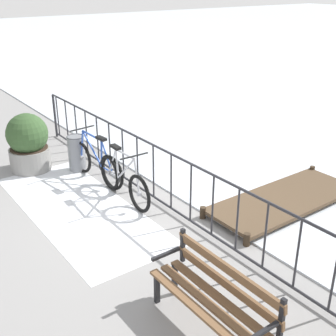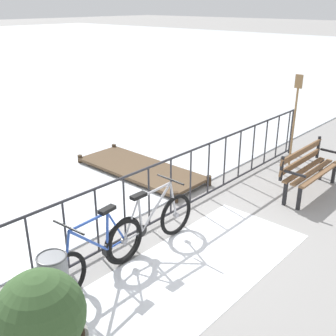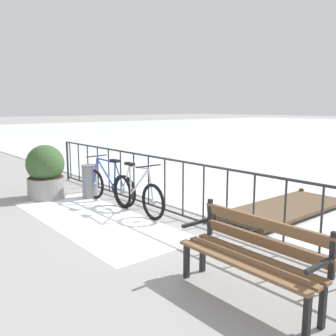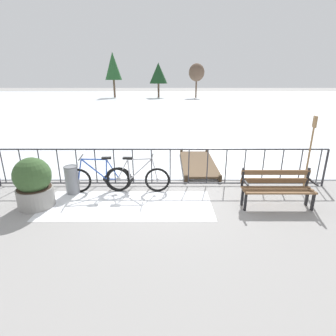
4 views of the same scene
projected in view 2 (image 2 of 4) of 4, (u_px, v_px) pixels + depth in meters
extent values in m
plane|color=gray|center=(160.00, 223.00, 6.69)|extent=(160.00, 160.00, 0.00)
cube|color=white|center=(187.00, 274.00, 5.42)|extent=(3.99, 1.57, 0.01)
cylinder|color=#2D2D33|center=(160.00, 163.00, 6.29)|extent=(9.00, 0.04, 0.04)
cylinder|color=#2D2D33|center=(160.00, 218.00, 6.66)|extent=(9.00, 0.04, 0.04)
cylinder|color=#2D2D33|center=(291.00, 132.00, 9.58)|extent=(0.06, 0.06, 1.05)
cylinder|color=#2D2D33|center=(30.00, 252.00, 4.91)|extent=(0.03, 0.03, 0.97)
cylinder|color=#2D2D33|center=(66.00, 235.00, 5.26)|extent=(0.03, 0.03, 0.97)
cylinder|color=#2D2D33|center=(97.00, 221.00, 5.61)|extent=(0.03, 0.03, 0.97)
cylinder|color=#2D2D33|center=(124.00, 208.00, 5.95)|extent=(0.03, 0.03, 0.97)
cylinder|color=#2D2D33|center=(149.00, 197.00, 6.30)|extent=(0.03, 0.03, 0.97)
cylinder|color=#2D2D33|center=(171.00, 186.00, 6.65)|extent=(0.03, 0.03, 0.97)
cylinder|color=#2D2D33|center=(191.00, 177.00, 7.00)|extent=(0.03, 0.03, 0.97)
cylinder|color=#2D2D33|center=(208.00, 169.00, 7.35)|extent=(0.03, 0.03, 0.97)
cylinder|color=#2D2D33|center=(225.00, 161.00, 7.70)|extent=(0.03, 0.03, 0.97)
cylinder|color=#2D2D33|center=(240.00, 154.00, 8.05)|extent=(0.03, 0.03, 0.97)
cylinder|color=#2D2D33|center=(253.00, 148.00, 8.39)|extent=(0.03, 0.03, 0.97)
cylinder|color=#2D2D33|center=(266.00, 142.00, 8.74)|extent=(0.03, 0.03, 0.97)
cylinder|color=#2D2D33|center=(277.00, 137.00, 9.09)|extent=(0.03, 0.03, 0.97)
cylinder|color=#2D2D33|center=(288.00, 132.00, 9.44)|extent=(0.03, 0.03, 0.97)
torus|color=black|center=(124.00, 242.00, 5.55)|extent=(0.66, 0.08, 0.66)
cylinder|color=gray|center=(124.00, 242.00, 5.55)|extent=(0.08, 0.06, 0.08)
torus|color=black|center=(176.00, 215.00, 6.26)|extent=(0.66, 0.08, 0.66)
cylinder|color=gray|center=(176.00, 215.00, 6.26)|extent=(0.08, 0.06, 0.08)
cylinder|color=#B2B2B7|center=(140.00, 215.00, 5.66)|extent=(0.08, 0.04, 0.53)
cylinder|color=#B2B2B7|center=(156.00, 207.00, 5.86)|extent=(0.61, 0.05, 0.59)
cylinder|color=#B2B2B7|center=(155.00, 190.00, 5.75)|extent=(0.63, 0.05, 0.07)
cylinder|color=#B2B2B7|center=(133.00, 236.00, 5.66)|extent=(0.34, 0.04, 0.05)
cylinder|color=#B2B2B7|center=(131.00, 220.00, 5.55)|extent=(0.32, 0.04, 0.56)
cylinder|color=#B2B2B7|center=(173.00, 199.00, 6.10)|extent=(0.16, 0.04, 0.59)
cube|color=black|center=(138.00, 196.00, 5.53)|extent=(0.24, 0.11, 0.05)
cylinder|color=black|center=(170.00, 180.00, 5.93)|extent=(0.04, 0.52, 0.03)
cylinder|color=black|center=(142.00, 231.00, 5.77)|extent=(0.18, 0.02, 0.18)
torus|color=black|center=(125.00, 240.00, 5.60)|extent=(0.66, 0.13, 0.66)
cylinder|color=gray|center=(125.00, 240.00, 5.60)|extent=(0.09, 0.07, 0.08)
torus|color=black|center=(65.00, 278.00, 4.82)|extent=(0.66, 0.13, 0.66)
cylinder|color=gray|center=(65.00, 278.00, 4.82)|extent=(0.09, 0.07, 0.08)
cylinder|color=#2D51B2|center=(107.00, 231.00, 5.26)|extent=(0.08, 0.04, 0.53)
cylinder|color=#2D51B2|center=(89.00, 241.00, 5.02)|extent=(0.61, 0.10, 0.59)
cylinder|color=#2D51B2|center=(89.00, 221.00, 4.93)|extent=(0.63, 0.10, 0.07)
cylinder|color=#2D51B2|center=(116.00, 244.00, 5.47)|extent=(0.34, 0.06, 0.05)
cylinder|color=#2D51B2|center=(116.00, 227.00, 5.39)|extent=(0.32, 0.06, 0.56)
cylinder|color=#2D51B2|center=(67.00, 255.00, 4.76)|extent=(0.16, 0.05, 0.59)
cube|color=black|center=(107.00, 210.00, 5.16)|extent=(0.25, 0.12, 0.05)
cylinder|color=black|center=(68.00, 227.00, 4.67)|extent=(0.08, 0.52, 0.03)
cylinder|color=black|center=(107.00, 249.00, 5.34)|extent=(0.18, 0.04, 0.18)
cube|color=brown|center=(305.00, 170.00, 7.65)|extent=(1.60, 0.10, 0.04)
cube|color=brown|center=(312.00, 172.00, 7.55)|extent=(1.60, 0.10, 0.04)
cube|color=brown|center=(320.00, 174.00, 7.45)|extent=(1.60, 0.10, 0.04)
cube|color=brown|center=(301.00, 161.00, 7.65)|extent=(1.60, 0.06, 0.12)
cube|color=brown|center=(302.00, 151.00, 7.58)|extent=(1.60, 0.06, 0.12)
cube|color=black|center=(334.00, 173.00, 8.07)|extent=(0.05, 0.06, 0.44)
cube|color=black|center=(321.00, 169.00, 8.24)|extent=(0.05, 0.06, 0.44)
cube|color=black|center=(318.00, 147.00, 8.14)|extent=(0.05, 0.04, 0.45)
cube|color=black|center=(330.00, 151.00, 7.99)|extent=(0.04, 0.40, 0.04)
cube|color=black|center=(299.00, 198.00, 7.03)|extent=(0.05, 0.06, 0.44)
cube|color=black|center=(285.00, 194.00, 7.19)|extent=(0.05, 0.06, 0.44)
cube|color=black|center=(282.00, 169.00, 7.10)|extent=(0.05, 0.04, 0.45)
cube|color=black|center=(295.00, 174.00, 6.95)|extent=(0.04, 0.40, 0.04)
sphere|color=#38562D|center=(40.00, 314.00, 3.65)|extent=(0.83, 0.83, 0.83)
cylinder|color=gray|center=(55.00, 283.00, 4.68)|extent=(0.34, 0.34, 0.72)
torus|color=#494A4E|center=(51.00, 257.00, 4.55)|extent=(0.35, 0.35, 0.02)
cylinder|color=#937047|center=(293.00, 128.00, 8.76)|extent=(0.04, 0.04, 1.70)
cube|color=#937047|center=(299.00, 81.00, 8.38)|extent=(0.03, 0.16, 0.28)
cube|color=brown|center=(140.00, 168.00, 8.54)|extent=(1.10, 2.83, 0.06)
cylinder|color=#3C2E20|center=(176.00, 197.00, 7.33)|extent=(0.10, 0.10, 0.20)
cylinder|color=#3C2E20|center=(209.00, 181.00, 8.01)|extent=(0.10, 0.10, 0.20)
cylinder|color=#3C2E20|center=(80.00, 159.00, 9.09)|extent=(0.10, 0.10, 0.20)
cylinder|color=#3C2E20|center=(114.00, 148.00, 9.77)|extent=(0.10, 0.10, 0.20)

